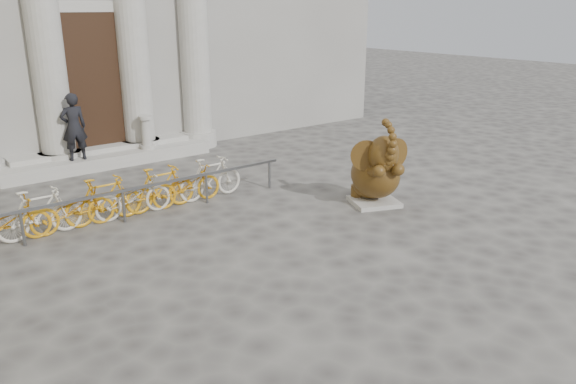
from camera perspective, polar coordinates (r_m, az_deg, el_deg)
ground at (r=9.34m, az=3.63°, el=-9.52°), size 80.00×80.00×0.00m
entrance_steps at (r=17.01m, az=-17.82°, el=3.26°), size 6.00×1.20×0.36m
elephant_statue at (r=12.90m, az=8.95°, el=1.89°), size 1.39×1.63×2.06m
bike_rack at (r=12.47m, az=-16.91°, el=-0.49°), size 8.00×0.53×1.00m
pedestrian at (r=16.22m, az=-20.94°, el=6.20°), size 0.69×0.48×1.83m
balustrade_post at (r=16.99m, az=-14.20°, el=5.76°), size 0.40×0.40×0.98m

